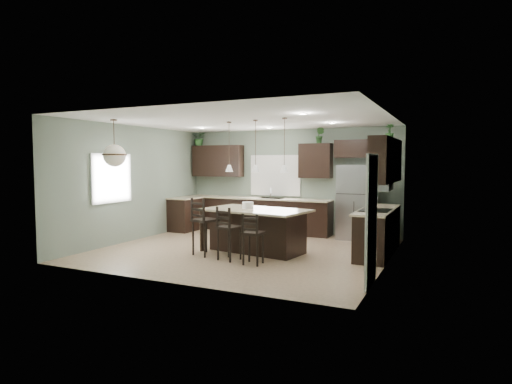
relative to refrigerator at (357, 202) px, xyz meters
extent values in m
plane|color=#9E8466|center=(-1.93, -2.41, -0.93)|extent=(6.00, 6.00, 0.00)
cube|color=white|center=(1.04, -3.96, 0.09)|extent=(0.04, 0.82, 2.04)
cube|color=white|center=(-2.33, 0.33, 0.62)|extent=(1.35, 0.02, 1.00)
cube|color=white|center=(-4.92, -3.21, 0.62)|extent=(0.02, 1.10, 1.00)
cube|color=black|center=(-4.63, -0.71, -0.48)|extent=(0.60, 0.90, 0.90)
cube|color=#C2B793|center=(-4.61, -0.71, -0.01)|extent=(0.66, 0.96, 0.04)
cube|color=black|center=(-2.78, 0.04, -0.48)|extent=(4.20, 0.60, 0.90)
cube|color=#C2B793|center=(-2.78, 0.02, -0.01)|extent=(4.20, 0.66, 0.04)
cube|color=gray|center=(-2.33, 0.02, 0.01)|extent=(0.70, 0.45, 0.01)
cylinder|color=silver|center=(-2.33, -0.01, 0.16)|extent=(0.02, 0.02, 0.28)
cube|color=black|center=(-4.08, 0.17, 1.02)|extent=(1.55, 0.34, 0.90)
cube|color=black|center=(-1.13, 0.17, 1.02)|extent=(0.85, 0.34, 0.90)
cube|color=black|center=(-0.08, 0.17, 1.32)|extent=(1.05, 0.34, 0.45)
cube|color=black|center=(0.77, -1.53, -0.48)|extent=(0.60, 2.35, 0.90)
cube|color=#C2B793|center=(0.75, -1.53, -0.01)|extent=(0.66, 2.35, 0.04)
cube|color=black|center=(0.75, -1.81, 0.02)|extent=(0.58, 0.75, 0.02)
cube|color=gray|center=(0.46, -1.81, -0.48)|extent=(0.01, 0.72, 0.60)
cube|color=black|center=(0.90, -1.53, 1.02)|extent=(0.34, 2.35, 0.90)
cube|color=gray|center=(0.85, -1.81, 0.62)|extent=(0.40, 0.75, 0.40)
cube|color=#9B9AA2|center=(0.00, 0.00, 0.00)|extent=(0.90, 0.74, 1.85)
cube|color=black|center=(-1.62, -2.48, -0.46)|extent=(2.36, 1.58, 0.92)
cylinder|color=white|center=(-1.82, -2.45, 0.07)|extent=(0.24, 0.24, 0.14)
cube|color=black|center=(-2.43, -3.18, -0.33)|extent=(0.55, 0.55, 1.19)
cube|color=black|center=(-1.77, -3.36, -0.40)|extent=(0.47, 0.47, 1.06)
cube|color=black|center=(-1.20, -3.49, -0.44)|extent=(0.38, 0.38, 0.97)
imported|color=#275224|center=(-4.68, 0.14, 1.71)|extent=(0.45, 0.40, 0.46)
imported|color=#274F22|center=(-1.02, 0.14, 1.68)|extent=(0.26, 0.23, 0.42)
imported|color=#295525|center=(0.87, -0.94, 1.65)|extent=(0.21, 0.21, 0.35)
plane|color=slate|center=(-1.93, 0.34, 0.48)|extent=(6.00, 0.00, 6.00)
plane|color=slate|center=(-1.93, -5.16, 0.48)|extent=(6.00, 0.00, 6.00)
plane|color=slate|center=(-4.93, -2.41, 0.48)|extent=(0.00, 5.50, 5.50)
plane|color=slate|center=(1.07, -2.41, 0.48)|extent=(0.00, 5.50, 5.50)
plane|color=white|center=(-1.93, -2.41, 1.87)|extent=(6.00, 6.00, 0.00)
camera|label=1|loc=(2.20, -10.62, 0.99)|focal=30.00mm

